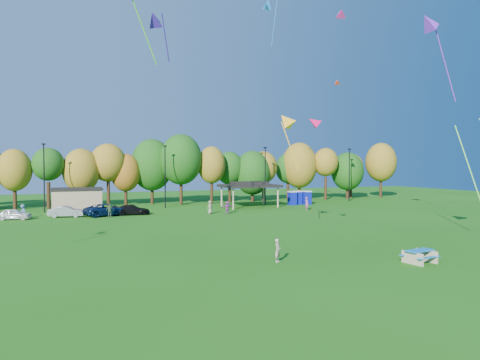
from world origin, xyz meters
name	(u,v)px	position (x,y,z in m)	size (l,w,h in m)	color
ground	(275,275)	(0.00, 0.00, 0.00)	(160.00, 160.00, 0.00)	#19600F
tree_line	(138,167)	(-1.03, 45.51, 5.91)	(93.57, 10.55, 11.15)	black
lamp_posts	(165,174)	(2.00, 40.00, 4.90)	(64.50, 0.25, 9.09)	black
utility_building	(77,200)	(-10.00, 38.00, 1.64)	(6.30, 4.30, 3.25)	tan
pavilion	(249,185)	(14.00, 37.00, 3.23)	(8.20, 6.20, 3.77)	tan
porta_potties	(299,198)	(22.73, 37.52, 1.10)	(3.75, 1.85, 2.18)	#0C18A5
picnic_table	(420,255)	(9.91, -0.71, 0.49)	(2.16, 1.88, 0.84)	tan
kite_flyer	(278,250)	(1.60, 2.85, 0.75)	(0.55, 0.36, 1.51)	tan
car_a	(14,214)	(-16.82, 33.10, 0.63)	(1.50, 3.72, 1.27)	white
car_b	(66,212)	(-11.29, 33.45, 0.67)	(1.41, 4.04, 1.33)	#99989D
car_c	(107,210)	(-6.60, 33.04, 0.75)	(2.49, 5.41, 1.50)	#0B1E47
car_d	(132,210)	(-3.65, 32.95, 0.64)	(1.79, 4.40, 1.28)	black
far_person_0	(210,207)	(5.78, 30.40, 0.85)	(0.83, 0.54, 1.70)	#8A895E
far_person_1	(227,207)	(7.89, 29.78, 0.82)	(1.52, 0.49, 1.64)	#AB47A5
far_person_2	(23,211)	(-16.03, 34.13, 0.81)	(1.05, 0.60, 1.63)	#4C74A9
far_person_4	(307,204)	(19.54, 29.71, 0.92)	(0.67, 0.44, 1.84)	#B0538B
far_person_5	(110,211)	(-6.48, 31.14, 0.83)	(0.98, 0.41, 1.67)	#4F7548
kite_0	(340,13)	(15.70, 16.56, 22.10)	(1.75, 1.98, 1.64)	#D42386
kite_1	(429,23)	(21.51, 10.33, 19.90)	(5.09, 2.02, 8.58)	#892BE7
kite_3	(155,19)	(-3.80, 15.74, 18.81)	(2.35, 2.78, 4.67)	navy
kite_7	(337,82)	(22.21, 26.57, 17.29)	(1.33, 1.46, 1.19)	#F4381C
kite_9	(286,121)	(7.29, 12.64, 10.19)	(2.91, 2.98, 5.58)	#FFAE1A
kite_11	(313,122)	(8.23, 9.47, 9.82)	(1.69, 1.54, 1.39)	#FF0E59
kite_14	(267,4)	(12.50, 27.63, 26.47)	(1.61, 3.89, 6.50)	#2582F0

